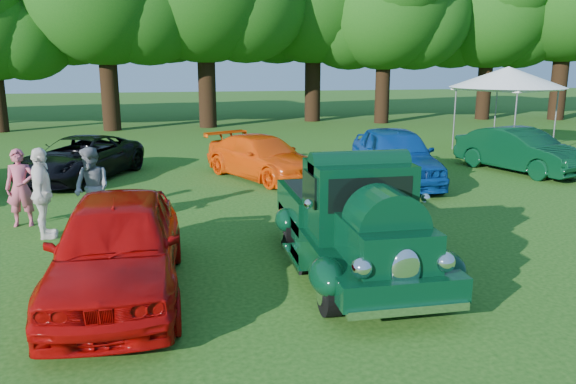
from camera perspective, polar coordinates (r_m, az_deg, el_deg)
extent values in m
plane|color=#1B4810|center=(9.06, -2.21, -10.06)|extent=(120.00, 120.00, 0.00)
cylinder|color=black|center=(8.16, 4.22, -9.85)|extent=(0.23, 0.78, 0.78)
cylinder|color=black|center=(8.75, 15.45, -8.66)|extent=(0.23, 0.78, 0.78)
cylinder|color=black|center=(10.90, 0.08, -3.80)|extent=(0.23, 0.78, 0.78)
cylinder|color=black|center=(11.36, 8.78, -3.26)|extent=(0.23, 0.78, 0.78)
cube|color=black|center=(9.76, 6.77, -4.99)|extent=(1.81, 4.74, 0.36)
cube|color=black|center=(8.35, 9.82, -5.20)|extent=(1.16, 1.53, 0.65)
cube|color=black|center=(9.42, 7.15, -0.74)|extent=(1.64, 1.21, 1.26)
cube|color=black|center=(8.83, 8.35, -0.23)|extent=(1.37, 0.06, 0.55)
cube|color=black|center=(11.00, 4.53, -1.25)|extent=(1.81, 2.16, 0.61)
cube|color=black|center=(10.93, 4.56, 0.25)|extent=(1.56, 1.89, 0.05)
ellipsoid|color=black|center=(8.07, 4.02, -8.56)|extent=(0.52, 0.90, 0.52)
ellipsoid|color=black|center=(8.70, 15.72, -7.42)|extent=(0.52, 0.90, 0.52)
ellipsoid|color=black|center=(10.84, -0.25, -2.86)|extent=(0.40, 0.76, 0.44)
ellipsoid|color=black|center=(11.33, 9.11, -2.32)|extent=(0.40, 0.76, 0.44)
ellipsoid|color=white|center=(7.71, 11.87, -7.89)|extent=(0.43, 0.13, 0.63)
sphere|color=white|center=(7.55, 7.50, -7.65)|extent=(0.29, 0.29, 0.29)
sphere|color=white|center=(7.99, 15.61, -6.86)|extent=(0.29, 0.29, 0.29)
cube|color=white|center=(7.76, 12.15, -11.63)|extent=(1.71, 0.12, 0.12)
cube|color=white|center=(12.12, 3.13, -1.92)|extent=(1.71, 0.12, 0.12)
imported|color=#A30707|center=(9.05, -16.90, -5.27)|extent=(1.91, 4.70, 1.60)
imported|color=black|center=(18.39, -20.39, 3.23)|extent=(3.91, 5.21, 1.31)
imported|color=#F64D08|center=(17.46, -2.59, 3.55)|extent=(3.74, 4.85, 1.31)
imported|color=navy|center=(17.06, 10.81, 3.70)|extent=(2.50, 5.08, 1.66)
imported|color=black|center=(19.91, 22.49, 3.93)|extent=(2.83, 4.60, 1.43)
imported|color=#BD4D64|center=(13.61, -25.52, 0.39)|extent=(0.64, 0.42, 1.72)
imported|color=gray|center=(12.85, -19.28, 0.37)|extent=(1.09, 1.08, 1.78)
imported|color=white|center=(12.47, -23.69, -0.14)|extent=(0.62, 1.16, 1.88)
cube|color=white|center=(24.35, 21.34, 9.76)|extent=(4.03, 4.03, 0.12)
cone|color=white|center=(24.33, 21.43, 10.83)|extent=(5.92, 5.92, 0.81)
cylinder|color=slate|center=(22.54, 22.01, 6.24)|extent=(0.06, 0.06, 2.44)
cylinder|color=slate|center=(24.14, 16.54, 7.05)|extent=(0.06, 0.06, 2.44)
cylinder|color=slate|center=(24.89, 25.50, 6.49)|extent=(0.06, 0.06, 2.44)
cylinder|color=slate|center=(26.34, 20.30, 7.25)|extent=(0.06, 0.06, 2.44)
cylinder|color=black|center=(30.98, -17.68, 10.20)|extent=(0.91, 0.91, 4.57)
cylinder|color=black|center=(31.33, -8.24, 10.85)|extent=(0.95, 0.95, 4.73)
cylinder|color=black|center=(34.30, 2.52, 11.11)|extent=(0.94, 0.94, 4.68)
cylinder|color=black|center=(33.67, 9.58, 10.49)|extent=(0.84, 0.84, 4.19)
sphere|color=#114D10|center=(33.80, 9.90, 18.61)|extent=(7.66, 7.66, 7.66)
cylinder|color=black|center=(37.41, 19.33, 10.27)|extent=(0.86, 0.86, 4.28)
sphere|color=#114D10|center=(37.54, 19.92, 17.70)|extent=(7.82, 7.82, 7.82)
cylinder|color=black|center=(38.84, 25.85, 10.15)|extent=(0.96, 0.96, 4.78)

